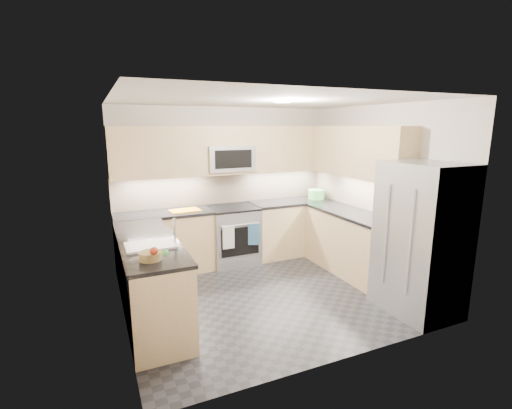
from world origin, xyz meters
The scene contains 36 objects.
floor centered at (0.00, 0.00, 0.00)m, with size 3.60×3.20×0.00m, color black.
ceiling centered at (0.00, 0.00, 2.50)m, with size 3.60×3.20×0.02m, color beige.
wall_back centered at (0.00, 1.60, 1.25)m, with size 3.60×0.02×2.50m, color beige.
wall_front centered at (0.00, -1.60, 1.25)m, with size 3.60×0.02×2.50m, color beige.
wall_left centered at (-1.80, 0.00, 1.25)m, with size 0.02×3.20×2.50m, color beige.
wall_right centered at (1.80, 0.00, 1.25)m, with size 0.02×3.20×2.50m, color beige.
base_cab_back_left centered at (-1.09, 1.30, 0.45)m, with size 1.42×0.60×0.90m, color #DAB883.
base_cab_back_right centered at (1.09, 1.30, 0.45)m, with size 1.42×0.60×0.90m, color #DAB883.
base_cab_right centered at (1.50, 0.15, 0.45)m, with size 0.60×1.70×0.90m, color #DAB883.
base_cab_peninsula centered at (-1.50, 0.00, 0.45)m, with size 0.60×2.00×0.90m, color #DAB883.
countertop_back_left centered at (-1.09, 1.30, 0.92)m, with size 1.42×0.63×0.04m, color black.
countertop_back_right centered at (1.09, 1.30, 0.92)m, with size 1.42×0.63×0.04m, color black.
countertop_right centered at (1.50, 0.15, 0.92)m, with size 0.63×1.70×0.04m, color black.
countertop_peninsula centered at (-1.50, 0.00, 0.92)m, with size 0.63×2.00×0.04m, color black.
upper_cab_back centered at (0.00, 1.43, 1.83)m, with size 3.60×0.35×0.75m, color #DAB883.
upper_cab_right centered at (1.62, 0.28, 1.83)m, with size 0.35×1.95×0.75m, color #DAB883.
backsplash_back centered at (0.00, 1.60, 1.20)m, with size 3.60×0.01×0.51m, color tan.
backsplash_right centered at (1.80, 0.45, 1.20)m, with size 0.01×2.30×0.51m, color tan.
gas_range centered at (0.00, 1.28, 0.46)m, with size 0.76×0.65×0.91m, color #929399.
range_cooktop centered at (0.00, 1.28, 0.92)m, with size 0.76×0.65×0.03m, color black.
oven_door_glass centered at (0.00, 0.95, 0.45)m, with size 0.62×0.02×0.45m, color black.
oven_handle centered at (0.00, 0.93, 0.72)m, with size 0.02×0.02×0.60m, color #B2B5BA.
microwave centered at (0.00, 1.40, 1.70)m, with size 0.76×0.40×0.40m, color #A2A5AA.
microwave_door centered at (0.00, 1.20, 1.70)m, with size 0.60×0.01×0.28m, color black.
refrigerator centered at (1.45, -1.15, 0.90)m, with size 0.70×0.90×1.80m, color #9A9DA2.
fridge_handle_left centered at (1.08, -1.33, 0.95)m, with size 0.02×0.02×1.20m, color #B2B5BA.
fridge_handle_right centered at (1.08, -0.97, 0.95)m, with size 0.02×0.02×1.20m, color #B2B5BA.
sink_basin centered at (-1.50, -0.25, 0.88)m, with size 0.52×0.38×0.16m, color white.
faucet centered at (-1.24, -0.25, 1.08)m, with size 0.03×0.03×0.28m, color silver.
utensil_bowl centered at (1.58, 1.27, 1.02)m, with size 0.28×0.28×0.16m, color #4FB950.
cutting_board centered at (-0.77, 1.27, 0.95)m, with size 0.44×0.31×0.01m, color orange.
fruit_basket centered at (-1.57, -0.67, 0.98)m, with size 0.22×0.22×0.08m, color #A0844B.
fruit_apple centered at (-1.54, -0.77, 1.05)m, with size 0.08×0.08×0.08m, color #B73215.
fruit_pear centered at (-1.45, -0.86, 1.05)m, with size 0.07×0.07×0.07m, color #59C554.
dish_towel_check centered at (-0.21, 0.91, 0.55)m, with size 0.19×0.02×0.35m, color white.
dish_towel_blue centered at (0.21, 0.91, 0.55)m, with size 0.18×0.02×0.34m, color #305D85.
Camera 1 is at (-2.01, -4.16, 2.20)m, focal length 26.00 mm.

